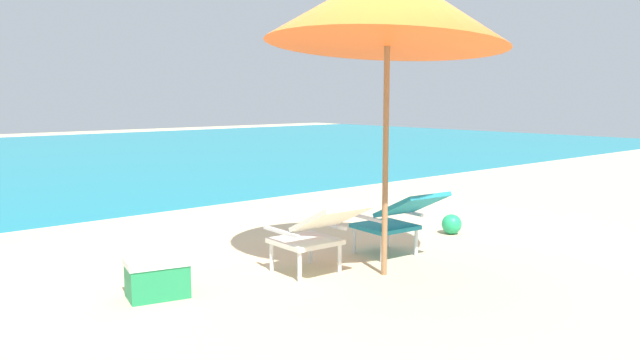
{
  "coord_description": "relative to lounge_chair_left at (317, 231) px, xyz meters",
  "views": [
    {
      "loc": [
        -3.91,
        -3.89,
        1.55
      ],
      "look_at": [
        0.0,
        0.61,
        0.75
      ],
      "focal_mm": 35.05,
      "sensor_mm": 36.0,
      "label": 1
    }
  ],
  "objects": [
    {
      "name": "beach_umbrella_center",
      "position": [
        0.47,
        -0.34,
        1.89
      ],
      "size": [
        2.41,
        2.37,
        2.7
      ],
      "color": "olive",
      "rests_on": "ground_plane"
    },
    {
      "name": "beach_ball",
      "position": [
        2.24,
        0.27,
        -0.29
      ],
      "size": [
        0.23,
        0.23,
        0.23
      ],
      "primitive_type": "sphere",
      "color": "#1E9E60",
      "rests_on": "ground_plane"
    },
    {
      "name": "lounge_chair_left",
      "position": [
        0.0,
        0.0,
        0.0
      ],
      "size": [
        0.57,
        0.9,
        0.68
      ],
      "color": "silver",
      "rests_on": "ground_plane"
    },
    {
      "name": "lounge_chair_right",
      "position": [
        0.99,
        -0.03,
        0.0
      ],
      "size": [
        0.62,
        0.92,
        0.68
      ],
      "color": "teal",
      "rests_on": "ground_plane"
    },
    {
      "name": "cooler_box",
      "position": [
        -1.31,
        0.39,
        -0.24
      ],
      "size": [
        0.53,
        0.42,
        0.32
      ],
      "color": "#1E844C",
      "rests_on": "ground_plane"
    },
    {
      "name": "ground_plane",
      "position": [
        0.48,
        3.9,
        -0.4
      ],
      "size": [
        40.0,
        40.0,
        0.0
      ],
      "primitive_type": "plane",
      "color": "#CCB78E"
    }
  ]
}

